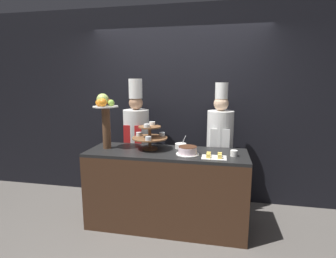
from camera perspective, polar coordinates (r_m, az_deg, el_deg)
ground_plane at (r=3.19m, az=-1.61°, el=-22.83°), size 14.00×14.00×0.00m
wall_back at (r=3.86m, az=2.26°, el=5.14°), size 10.00×0.06×2.80m
buffet_counter at (r=3.25m, az=-0.36°, el=-12.87°), size 1.88×0.64×0.94m
tiered_stand at (r=3.17m, az=-4.00°, el=-1.45°), size 0.43×0.43×0.32m
fruit_pedestal at (r=3.26m, az=-13.55°, el=3.44°), size 0.30×0.30×0.67m
cake_round at (r=2.97m, az=4.30°, el=-4.70°), size 0.26×0.26×0.09m
cup_white at (r=2.98m, az=14.15°, el=-5.14°), size 0.08×0.08×0.07m
cake_square_tray at (r=2.88m, az=9.99°, el=-5.86°), size 0.26×0.18×0.05m
serving_bowl_far at (r=3.23m, az=2.78°, el=-3.68°), size 0.14×0.14×0.16m
chef_left at (r=3.70m, az=-6.86°, el=-1.86°), size 0.36×0.36×1.78m
chef_center_left at (r=3.52m, az=11.20°, el=-2.86°), size 0.34×0.34×1.73m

